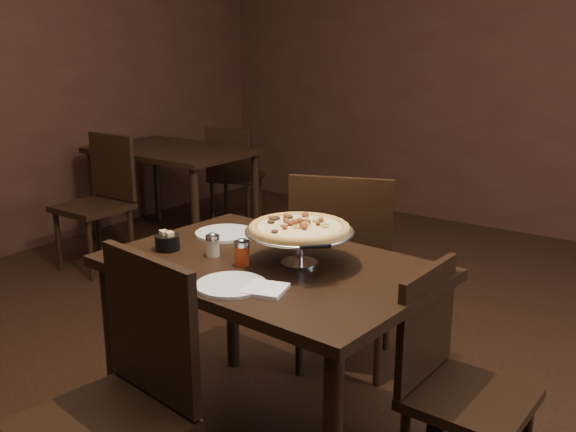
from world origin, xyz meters
The scene contains 16 objects.
room centered at (0.06, 0.03, 1.40)m, with size 6.04×7.04×2.84m.
dining_table centered at (-0.01, -0.04, 0.66)m, with size 1.28×0.91×0.76m.
background_table centered at (-2.20, 1.65, 0.66)m, with size 1.21×0.81×0.76m.
pizza_stand centered at (0.09, 0.01, 0.90)m, with size 0.41×0.41×0.17m.
parmesan_shaker centered at (-0.23, -0.11, 0.81)m, with size 0.05×0.05×0.09m.
pepper_flake_shaker centered at (-0.07, -0.12, 0.81)m, with size 0.06×0.06×0.10m.
packet_caddy centered at (-0.43, -0.15, 0.79)m, with size 0.10×0.10×0.08m.
napkin_stack centered at (0.15, -0.28, 0.77)m, with size 0.13×0.13×0.01m, color white.
plate_left centered at (-0.38, 0.14, 0.77)m, with size 0.25×0.25×0.01m, color silver.
plate_near centered at (0.03, -0.31, 0.77)m, with size 0.24×0.24×0.01m, color silver.
serving_spatula centered at (0.25, -0.13, 0.89)m, with size 0.14×0.14×0.02m.
chair_far centered at (-0.06, 0.62, 0.54)m, with size 0.60×0.60×0.99m.
chair_near centered at (-0.06, -0.74, 0.52)m, with size 0.50×0.50×0.95m.
chair_side centered at (0.69, 0.07, 0.45)m, with size 0.40×0.40×0.83m.
bg_chair_far centered at (-2.13, 2.30, 0.47)m, with size 0.51×0.51×0.86m.
bg_chair_near centered at (-2.22, 0.95, 0.51)m, with size 0.44×0.44×0.93m.
Camera 1 is at (1.36, -1.87, 1.58)m, focal length 40.00 mm.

